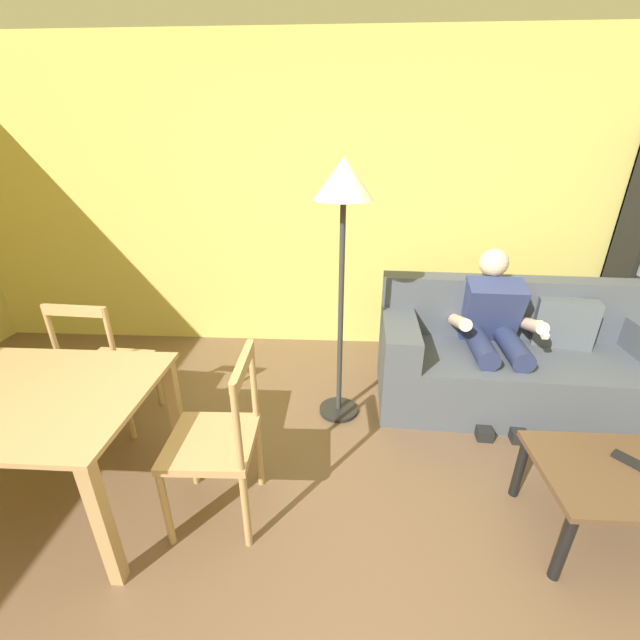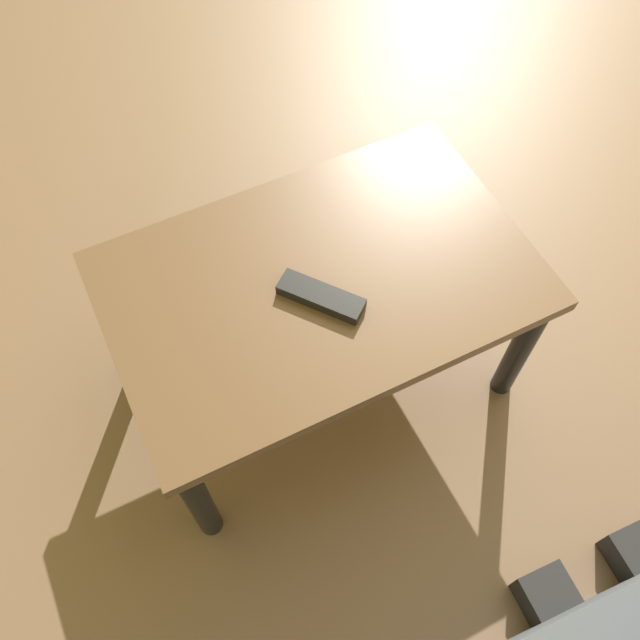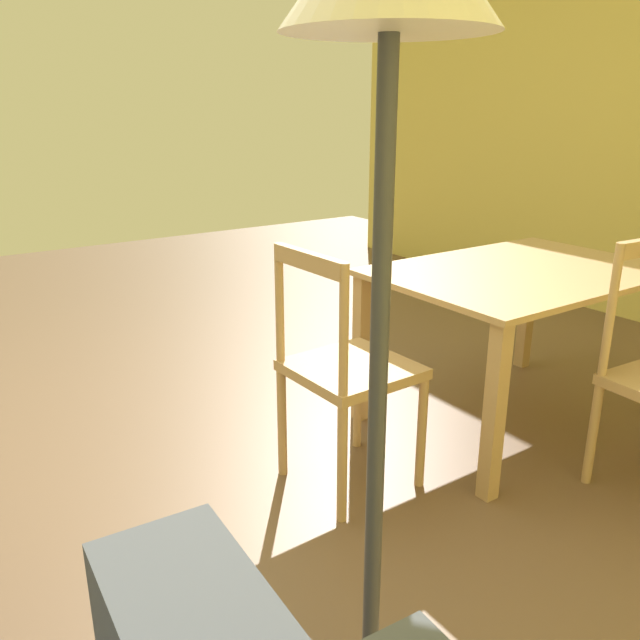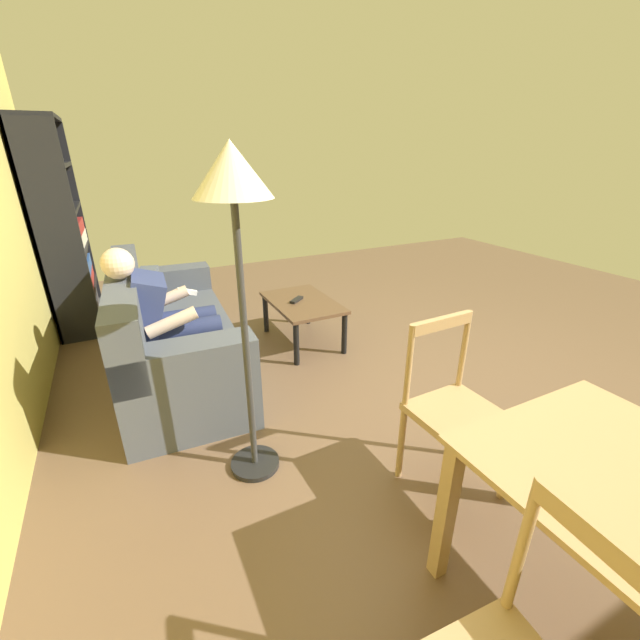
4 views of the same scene
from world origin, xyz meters
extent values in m
plane|color=brown|center=(0.00, 0.00, 0.00)|extent=(8.87, 8.87, 0.00)
cube|color=#474C56|center=(1.34, 1.74, 0.21)|extent=(2.05, 0.94, 0.43)
cube|color=#474C56|center=(1.36, 2.06, 0.66)|extent=(2.01, 0.31, 0.46)
cube|color=#474C56|center=(0.46, 1.79, 0.54)|extent=(0.28, 0.84, 0.22)
cube|color=#474C56|center=(2.23, 1.69, 0.54)|extent=(0.28, 0.84, 0.22)
cube|color=#4C535C|center=(1.67, 1.88, 0.61)|extent=(0.42, 0.24, 0.36)
cube|color=navy|center=(1.15, 1.96, 0.66)|extent=(0.42, 0.37, 0.52)
sphere|color=beige|center=(1.16, 2.06, 1.00)|extent=(0.21, 0.21, 0.21)
cylinder|color=navy|center=(1.03, 1.67, 0.50)|extent=(0.17, 0.45, 0.15)
cylinder|color=beige|center=(1.01, 1.45, 0.21)|extent=(0.11, 0.11, 0.43)
cube|color=black|center=(1.01, 1.37, 0.04)|extent=(0.11, 0.25, 0.08)
cylinder|color=navy|center=(1.25, 1.66, 0.50)|extent=(0.17, 0.45, 0.15)
cylinder|color=beige|center=(1.23, 1.44, 0.21)|extent=(0.11, 0.11, 0.43)
cube|color=black|center=(1.23, 1.36, 0.04)|extent=(0.11, 0.25, 0.08)
cylinder|color=beige|center=(0.89, 1.80, 0.63)|extent=(0.11, 0.36, 0.19)
cylinder|color=beige|center=(1.39, 1.77, 0.63)|extent=(0.11, 0.36, 0.19)
cube|color=white|center=(1.38, 1.61, 0.67)|extent=(0.05, 0.16, 0.08)
cube|color=brown|center=(1.41, 0.61, 0.40)|extent=(0.85, 0.55, 0.03)
cylinder|color=black|center=(1.02, 0.38, 0.19)|extent=(0.05, 0.05, 0.39)
cylinder|color=black|center=(1.79, 0.38, 0.19)|extent=(0.05, 0.05, 0.39)
cylinder|color=black|center=(1.02, 0.84, 0.19)|extent=(0.05, 0.05, 0.39)
cylinder|color=black|center=(1.79, 0.84, 0.19)|extent=(0.05, 0.05, 0.39)
cube|color=black|center=(1.43, 0.66, 0.43)|extent=(0.14, 0.16, 0.02)
cube|color=black|center=(2.37, 2.50, 0.97)|extent=(0.04, 0.36, 1.95)
cube|color=black|center=(3.29, 2.50, 0.97)|extent=(0.04, 0.36, 1.95)
cube|color=black|center=(2.83, 2.67, 0.97)|extent=(0.96, 0.02, 1.95)
cube|color=black|center=(2.83, 2.50, 0.02)|extent=(0.89, 0.36, 0.04)
cube|color=black|center=(2.83, 2.50, 0.41)|extent=(0.89, 0.36, 0.04)
cube|color=black|center=(2.83, 2.50, 0.80)|extent=(0.89, 0.36, 0.04)
cube|color=black|center=(2.83, 2.50, 1.19)|extent=(0.89, 0.36, 0.04)
cube|color=black|center=(2.83, 2.50, 1.58)|extent=(0.89, 0.36, 0.04)
cube|color=black|center=(2.83, 2.50, 1.97)|extent=(0.89, 0.36, 0.04)
cube|color=#333338|center=(2.83, 2.48, 0.10)|extent=(0.73, 0.32, 0.12)
cube|color=#333338|center=(2.84, 2.48, 0.22)|extent=(0.73, 0.31, 0.12)
cube|color=maroon|center=(2.86, 2.48, 0.49)|extent=(0.72, 0.29, 0.12)
cube|color=#2D5193|center=(2.85, 2.48, 0.61)|extent=(0.72, 0.29, 0.12)
cube|color=beige|center=(2.84, 2.48, 0.88)|extent=(0.73, 0.31, 0.12)
cube|color=maroon|center=(2.82, 2.48, 1.00)|extent=(0.73, 0.31, 0.12)
cube|color=tan|center=(-0.94, 0.25, 0.35)|extent=(0.06, 0.06, 0.69)
cube|color=tan|center=(-0.94, 1.03, 0.35)|extent=(0.06, 0.06, 0.69)
cylinder|color=tan|center=(-1.34, 1.18, 0.69)|extent=(0.03, 0.03, 0.51)
cube|color=tan|center=(-1.53, 1.19, 0.92)|extent=(0.38, 0.06, 0.06)
cube|color=tan|center=(-0.59, 0.64, 0.47)|extent=(0.43, 0.43, 0.04)
cylinder|color=tan|center=(-0.79, 0.83, 0.23)|extent=(0.04, 0.04, 0.47)
cylinder|color=tan|center=(-0.78, 0.45, 0.23)|extent=(0.04, 0.04, 0.47)
cylinder|color=tan|center=(-0.41, 0.84, 0.23)|extent=(0.04, 0.04, 0.47)
cylinder|color=tan|center=(-0.40, 0.46, 0.23)|extent=(0.04, 0.04, 0.47)
cylinder|color=tan|center=(-0.41, 0.84, 0.70)|extent=(0.03, 0.03, 0.47)
cylinder|color=tan|center=(-0.40, 0.46, 0.70)|extent=(0.03, 0.03, 0.47)
cube|color=tan|center=(-0.40, 0.65, 0.90)|extent=(0.05, 0.38, 0.06)
cylinder|color=black|center=(0.03, 1.54, 0.01)|extent=(0.28, 0.28, 0.03)
cylinder|color=#333333|center=(0.03, 1.54, 0.75)|extent=(0.04, 0.04, 1.51)
cone|color=beige|center=(0.03, 1.54, 1.63)|extent=(0.36, 0.36, 0.24)
camera|label=1|loc=(0.03, -0.85, 1.80)|focal=22.09mm
camera|label=2|loc=(1.74, 1.28, 1.51)|focal=37.73mm
camera|label=3|loc=(0.76, 2.41, 1.40)|focal=36.35mm
camera|label=4|loc=(-1.79, 2.03, 1.71)|focal=22.64mm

